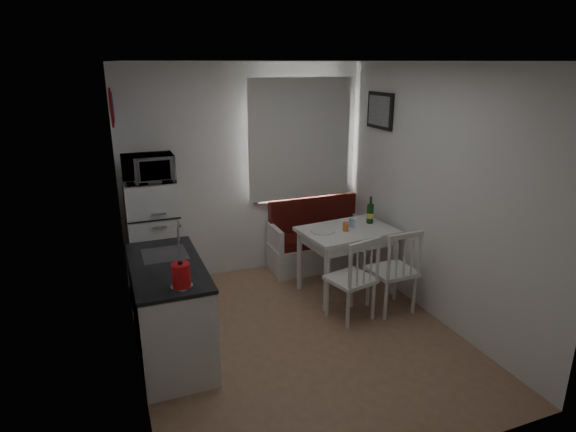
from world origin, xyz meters
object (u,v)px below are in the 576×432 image
dining_table (347,236)px  wine_bottle (370,210)px  bench (317,244)px  microwave (148,169)px  chair_right (398,263)px  kitchen_counter (170,309)px  chair_left (356,271)px  fridge (154,240)px  kettle (181,275)px

dining_table → wine_bottle: 0.44m
bench → microwave: microwave is taller
bench → wine_bottle: wine_bottle is taller
chair_right → wine_bottle: size_ratio=1.58×
kitchen_counter → microwave: size_ratio=2.48×
chair_left → bench: bearing=66.9°
kitchen_counter → bench: kitchen_counter is taller
fridge → bench: bearing=3.0°
kettle → bench: bearing=42.7°
fridge → microwave: size_ratio=2.57×
microwave → wine_bottle: microwave is taller
chair_left → microwave: microwave is taller
kettle → chair_left: bearing=13.4°
wine_bottle → kitchen_counter: bearing=-165.0°
fridge → chair_right: bearing=-30.2°
kettle → wine_bottle: size_ratio=0.72×
fridge → kettle: fridge is taller
bench → wine_bottle: bearing=-63.2°
bench → kettle: 2.87m
bench → microwave: 2.41m
chair_left → fridge: size_ratio=0.38×
dining_table → chair_right: 0.72m
kitchen_counter → fridge: 1.27m
bench → fridge: fridge is taller
kitchen_counter → bench: 2.50m
bench → microwave: size_ratio=2.40×
kitchen_counter → kettle: bearing=-84.7°
chair_right → wine_bottle: bearing=80.3°
chair_right → microwave: (-2.33, 1.30, 0.93)m
kitchen_counter → microwave: 1.60m
kettle → wine_bottle: kettle is taller
kitchen_counter → chair_right: bearing=-2.7°
dining_table → fridge: size_ratio=0.81×
microwave → kettle: microwave is taller
chair_right → kettle: size_ratio=2.20×
chair_right → microwave: bearing=148.5°
kitchen_counter → bench: (2.09, 1.35, -0.15)m
dining_table → wine_bottle: (0.35, 0.10, 0.25)m
bench → chair_left: 1.51m
bench → dining_table: bearing=-89.8°
wine_bottle → dining_table: bearing=-164.1°
dining_table → microwave: microwave is taller
dining_table → kettle: 2.34m
chair_left → fridge: bearing=130.0°
chair_left → microwave: (-1.83, 1.30, 0.94)m
kitchen_counter → wine_bottle: (2.45, 0.66, 0.48)m
kettle → wine_bottle: (2.40, 1.19, -0.08)m
microwave → dining_table: bearing=-17.0°
chair_left → kettle: size_ratio=2.24×
chair_right → microwave: 2.82m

